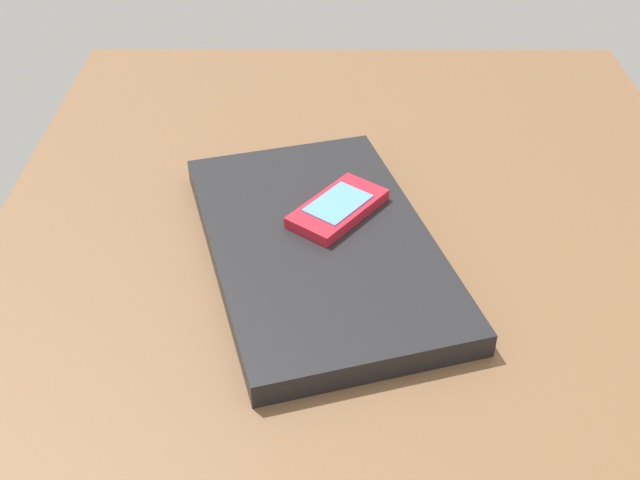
# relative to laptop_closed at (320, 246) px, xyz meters

# --- Properties ---
(desk_surface) EXTENTS (1.20, 0.80, 0.03)m
(desk_surface) POSITION_rel_laptop_closed_xyz_m (-0.09, -0.05, -0.03)
(desk_surface) COLOR brown
(desk_surface) RESTS_ON ground
(laptop_closed) EXTENTS (0.40, 0.31, 0.03)m
(laptop_closed) POSITION_rel_laptop_closed_xyz_m (0.00, 0.00, 0.00)
(laptop_closed) COLOR black
(laptop_closed) RESTS_ON desk_surface
(cell_phone_on_laptop) EXTENTS (0.12, 0.11, 0.01)m
(cell_phone_on_laptop) POSITION_rel_laptop_closed_xyz_m (0.04, -0.02, 0.02)
(cell_phone_on_laptop) COLOR red
(cell_phone_on_laptop) RESTS_ON laptop_closed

